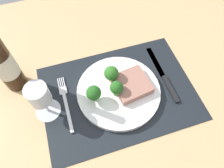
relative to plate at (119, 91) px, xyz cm
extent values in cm
cube|color=tan|center=(0.00, 0.00, -2.60)|extent=(140.00, 110.00, 3.00)
cube|color=black|center=(0.00, 0.00, -0.95)|extent=(47.54, 33.87, 0.30)
cylinder|color=white|center=(0.00, 0.00, 0.00)|extent=(26.00, 26.00, 1.60)
cube|color=#9E6B5B|center=(4.09, 0.36, 2.02)|extent=(11.80, 11.40, 2.43)
cylinder|color=#5B8942|center=(-1.07, -1.03, 1.84)|extent=(1.86, 1.86, 2.08)
sphere|color=#235B1E|center=(-1.07, -1.03, 4.59)|extent=(4.01, 4.01, 4.01)
cylinder|color=#6B994C|center=(-7.91, -0.76, 1.79)|extent=(1.47, 1.47, 1.98)
sphere|color=#235B1E|center=(-7.91, -0.76, 4.65)|extent=(4.40, 4.40, 4.40)
cylinder|color=#6B994C|center=(-1.09, 4.01, 1.89)|extent=(1.47, 1.47, 2.17)
sphere|color=#2D6B23|center=(-1.09, 4.01, 4.88)|extent=(4.49, 4.49, 4.49)
cube|color=silver|center=(-16.59, -2.00, -0.55)|extent=(1.00, 13.00, 0.50)
cube|color=silver|center=(-16.59, 5.80, -0.55)|extent=(2.40, 2.60, 0.40)
cube|color=silver|center=(-17.49, 8.90, -0.55)|extent=(0.30, 3.60, 0.35)
cube|color=silver|center=(-16.89, 8.90, -0.55)|extent=(0.30, 3.60, 0.35)
cube|color=silver|center=(-16.29, 8.90, -0.55)|extent=(0.30, 3.60, 0.35)
cube|color=silver|center=(-15.69, 8.90, -0.55)|extent=(0.30, 3.60, 0.35)
cube|color=black|center=(16.12, -3.90, -0.40)|extent=(1.40, 10.00, 0.80)
cube|color=silver|center=(16.12, 7.60, -0.65)|extent=(1.80, 13.00, 0.30)
cylinder|color=#331E0F|center=(-30.22, 13.36, 10.28)|extent=(6.43, 6.43, 22.77)
cylinder|color=beige|center=(-30.22, 13.36, 9.15)|extent=(6.55, 6.55, 7.97)
cylinder|color=silver|center=(-22.14, 0.66, -0.90)|extent=(7.58, 7.58, 0.40)
cylinder|color=silver|center=(-22.14, 0.66, 2.77)|extent=(0.80, 0.80, 6.95)
cylinder|color=silver|center=(-22.14, 0.66, 9.14)|extent=(6.04, 6.04, 5.79)
cylinder|color=#560C19|center=(-22.14, 0.66, 7.16)|extent=(5.31, 5.31, 1.82)
camera|label=1|loc=(-11.43, -29.23, 56.92)|focal=33.28mm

